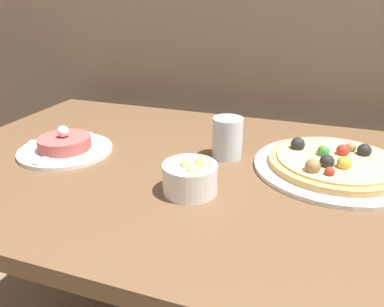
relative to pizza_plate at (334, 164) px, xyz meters
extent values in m
cube|color=brown|center=(-0.23, -0.08, -0.03)|extent=(1.43, 0.82, 0.03)
cylinder|color=brown|center=(-0.89, 0.26, -0.41)|extent=(0.06, 0.06, 0.73)
cylinder|color=white|center=(0.00, 0.00, -0.01)|extent=(0.36, 0.36, 0.01)
cylinder|color=tan|center=(0.00, 0.00, 0.00)|extent=(0.30, 0.30, 0.01)
cylinder|color=#E0C684|center=(0.00, 0.00, 0.01)|extent=(0.26, 0.26, 0.01)
sphere|color=black|center=(-0.09, 0.03, 0.02)|extent=(0.03, 0.03, 0.03)
sphere|color=#997047|center=(0.03, 0.06, 0.02)|extent=(0.02, 0.02, 0.02)
sphere|color=black|center=(0.06, 0.04, 0.02)|extent=(0.03, 0.03, 0.03)
sphere|color=#B22D23|center=(0.01, 0.03, 0.02)|extent=(0.03, 0.03, 0.03)
sphere|color=#B22D23|center=(-0.01, -0.09, 0.02)|extent=(0.02, 0.02, 0.02)
sphere|color=gold|center=(-0.03, 0.02, 0.02)|extent=(0.02, 0.02, 0.02)
sphere|color=gold|center=(0.02, -0.05, 0.02)|extent=(0.03, 0.03, 0.03)
sphere|color=#997047|center=(-0.05, -0.09, 0.02)|extent=(0.03, 0.03, 0.03)
sphere|color=#387F33|center=(-0.03, 0.01, 0.02)|extent=(0.03, 0.03, 0.03)
sphere|color=black|center=(-0.02, -0.05, 0.02)|extent=(0.03, 0.03, 0.03)
cylinder|color=white|center=(-0.64, -0.12, -0.01)|extent=(0.23, 0.23, 0.01)
cylinder|color=#B2514C|center=(-0.64, -0.12, 0.01)|extent=(0.13, 0.13, 0.03)
sphere|color=silver|center=(-0.64, -0.12, 0.04)|extent=(0.03, 0.03, 0.03)
cube|color=white|center=(-0.55, -0.12, 0.00)|extent=(0.04, 0.02, 0.01)
cube|color=white|center=(-0.64, -0.03, 0.00)|extent=(0.02, 0.04, 0.01)
cube|color=white|center=(-0.73, -0.12, 0.00)|extent=(0.04, 0.02, 0.01)
cube|color=white|center=(-0.64, -0.21, 0.00)|extent=(0.02, 0.04, 0.01)
cylinder|color=white|center=(-0.27, -0.21, 0.02)|extent=(0.11, 0.11, 0.06)
sphere|color=#B7BC70|center=(-0.25, -0.19, 0.04)|extent=(0.04, 0.04, 0.04)
sphere|color=#B7BC70|center=(-0.26, -0.23, 0.04)|extent=(0.03, 0.03, 0.03)
sphere|color=#B7BC70|center=(-0.28, -0.21, 0.04)|extent=(0.03, 0.03, 0.03)
cylinder|color=silver|center=(-0.25, -0.01, 0.03)|extent=(0.07, 0.07, 0.10)
camera|label=1|loc=(-0.05, -0.83, 0.35)|focal=35.00mm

